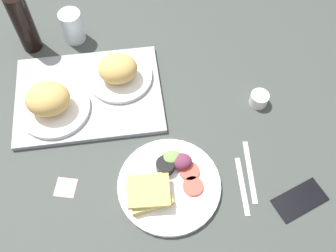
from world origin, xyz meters
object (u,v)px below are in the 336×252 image
Objects in this scene: plate_with_salad at (167,183)px; knife at (250,171)px; drinking_glass at (72,26)px; bread_plate_near at (50,102)px; serving_tray at (89,95)px; soda_bottle at (23,23)px; espresso_cup at (259,99)px; bread_plate_far at (118,72)px; sticky_note at (66,187)px; cell_phone at (300,200)px; fork at (242,186)px.

knife is at bearing 3.83° from plate_with_salad.
drinking_glass is 74.75cm from knife.
bread_plate_near is 1.92× the size of drinking_glass.
serving_tray is 2.11× the size of bread_plate_near.
soda_bottle is 77.93cm from espresso_cup.
sticky_note is (-16.47, -34.53, -5.31)cm from bread_plate_far.
cell_phone is 63.65cm from sticky_note.
plate_with_salad is 1.95× the size of cell_phone.
drinking_glass reaches higher than serving_tray.
bread_plate_far is (20.40, 9.57, -0.38)cm from bread_plate_near.
soda_bottle is (-18.89, 22.87, 9.98)cm from serving_tray.
cell_phone is (11.53, -9.60, 0.15)cm from knife.
knife is (63.62, -53.61, -10.53)cm from soda_bottle.
espresso_cup is (52.13, -7.98, 1.20)cm from serving_tray.
fork is at bearing -43.54° from soda_bottle.
bread_plate_far is (9.93, 4.52, 4.57)cm from serving_tray.
bread_plate_near reaches higher than drinking_glass.
bread_plate_near is 1.12× the size of knife.
knife is 3.39× the size of sticky_note.
soda_bottle is (-39.96, 55.20, 9.05)cm from plate_with_salad.
plate_with_salad is 36.12cm from cell_phone.
soda_bottle is at bearing 147.51° from bread_plate_far.
bread_plate_far reaches higher than knife.
serving_tray is at bearing -155.51° from bread_plate_far.
bread_plate_near is at bearing 177.32° from espresso_cup.
drinking_glass reaches higher than espresso_cup.
soda_bottle reaches higher than knife.
soda_bottle is (-8.42, 27.92, 5.02)cm from bread_plate_near.
knife is (3.00, 4.00, 0.00)cm from fork.
drinking_glass reaches higher than cell_phone.
fork is (52.21, -29.69, -5.50)cm from bread_plate_near.
espresso_cup reaches higher than sticky_note.
espresso_cup is at bearing -8.70° from serving_tray.
serving_tray reaches higher than knife.
knife is at bearing -40.12° from soda_bottle.
serving_tray is at bearing 171.30° from espresso_cup.
bread_plate_far is at bearing 25.12° from bread_plate_near.
serving_tray is at bearing 58.97° from knife.
knife is 15.01cm from cell_phone.
bread_plate_far is 38.67cm from plate_with_salad.
sticky_note is at bearing -76.86° from soda_bottle.
plate_with_salad is 5.03× the size of sticky_note.
espresso_cup is (56.74, -33.14, -3.55)cm from drinking_glass.
cell_phone is (46.33, -44.86, -4.97)cm from bread_plate_far.
drinking_glass is at bearing 9.11° from soda_bottle.
bread_plate_far is 64.68cm from cell_phone.
serving_tray is at bearing 51.93° from fork.
sticky_note is at bearing -92.01° from drinking_glass.
soda_bottle is at bearing 53.34° from knife.
cell_phone is 2.57× the size of sticky_note.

